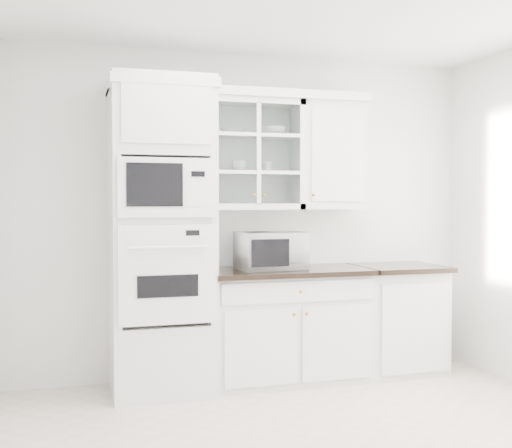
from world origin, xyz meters
name	(u,v)px	position (x,y,z in m)	size (l,w,h in m)	color
ground	(322,448)	(0.00, 0.00, 0.01)	(4.00, 3.50, 0.01)	beige
room_shell	(298,153)	(0.00, 0.43, 1.78)	(4.00, 3.50, 2.70)	white
oven_column	(161,236)	(-0.75, 1.42, 1.20)	(0.76, 0.68, 2.40)	white
base_cabinet_run	(287,324)	(0.28, 1.45, 0.46)	(1.32, 0.67, 0.92)	white
extra_base_cabinet	(396,318)	(1.28, 1.45, 0.46)	(0.72, 0.67, 0.92)	white
upper_cabinet_glass	(253,155)	(0.03, 1.58, 1.85)	(0.80, 0.33, 0.90)	white
upper_cabinet_solid	(329,156)	(0.71, 1.58, 1.85)	(0.55, 0.33, 0.90)	white
crown_molding	(241,94)	(-0.07, 1.56, 2.33)	(2.14, 0.38, 0.07)	white
countertop_microwave	(270,250)	(0.13, 1.42, 1.07)	(0.52, 0.43, 0.30)	white
bowl_a	(232,132)	(-0.14, 1.59, 2.03)	(0.20, 0.20, 0.05)	white
bowl_b	(273,131)	(0.19, 1.57, 2.04)	(0.22, 0.22, 0.07)	white
cup_a	(239,166)	(-0.09, 1.58, 1.75)	(0.11, 0.11, 0.09)	white
cup_b	(267,166)	(0.15, 1.58, 1.76)	(0.10, 0.10, 0.09)	white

